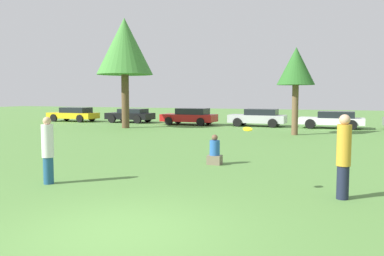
{
  "coord_description": "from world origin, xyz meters",
  "views": [
    {
      "loc": [
        3.55,
        -5.79,
        2.37
      ],
      "look_at": [
        -0.05,
        3.7,
        1.52
      ],
      "focal_mm": 36.86,
      "sensor_mm": 36.0,
      "label": 1
    }
  ],
  "objects_px": {
    "tree_0": "(125,47)",
    "frisbee": "(248,129)",
    "parked_car_silver": "(258,117)",
    "parked_car_white": "(333,119)",
    "person_thrower": "(48,150)",
    "bystander_sitting": "(215,152)",
    "tree_1": "(296,68)",
    "parked_car_yellow": "(74,114)",
    "parked_car_red": "(190,116)",
    "person_catcher": "(344,156)",
    "parked_car_black": "(131,115)"
  },
  "relations": [
    {
      "from": "person_catcher",
      "to": "bystander_sitting",
      "type": "bearing_deg",
      "value": -47.32
    },
    {
      "from": "bystander_sitting",
      "to": "parked_car_white",
      "type": "bearing_deg",
      "value": 78.4
    },
    {
      "from": "person_thrower",
      "to": "tree_1",
      "type": "xyz_separation_m",
      "value": [
        4.72,
        15.61,
        3.06
      ]
    },
    {
      "from": "parked_car_silver",
      "to": "parked_car_white",
      "type": "relative_size",
      "value": 0.96
    },
    {
      "from": "bystander_sitting",
      "to": "tree_0",
      "type": "height_order",
      "value": "tree_0"
    },
    {
      "from": "person_thrower",
      "to": "bystander_sitting",
      "type": "xyz_separation_m",
      "value": [
        3.27,
        4.39,
        -0.5
      ]
    },
    {
      "from": "parked_car_black",
      "to": "bystander_sitting",
      "type": "bearing_deg",
      "value": 128.24
    },
    {
      "from": "person_thrower",
      "to": "frisbee",
      "type": "height_order",
      "value": "person_thrower"
    },
    {
      "from": "frisbee",
      "to": "bystander_sitting",
      "type": "distance_m",
      "value": 4.27
    },
    {
      "from": "parked_car_yellow",
      "to": "parked_car_red",
      "type": "xyz_separation_m",
      "value": [
        11.15,
        0.03,
        0.02
      ]
    },
    {
      "from": "parked_car_silver",
      "to": "parked_car_white",
      "type": "distance_m",
      "value": 5.31
    },
    {
      "from": "frisbee",
      "to": "parked_car_yellow",
      "type": "bearing_deg",
      "value": 135.42
    },
    {
      "from": "frisbee",
      "to": "tree_1",
      "type": "xyz_separation_m",
      "value": [
        -0.5,
        14.84,
        2.4
      ]
    },
    {
      "from": "tree_1",
      "to": "parked_car_black",
      "type": "bearing_deg",
      "value": 157.99
    },
    {
      "from": "bystander_sitting",
      "to": "tree_1",
      "type": "xyz_separation_m",
      "value": [
        1.45,
        11.22,
        3.56
      ]
    },
    {
      "from": "person_thrower",
      "to": "tree_0",
      "type": "relative_size",
      "value": 0.23
    },
    {
      "from": "person_thrower",
      "to": "person_catcher",
      "type": "height_order",
      "value": "person_catcher"
    },
    {
      "from": "person_thrower",
      "to": "frisbee",
      "type": "relative_size",
      "value": 7.6
    },
    {
      "from": "tree_1",
      "to": "parked_car_red",
      "type": "bearing_deg",
      "value": 148.95
    },
    {
      "from": "parked_car_red",
      "to": "parked_car_white",
      "type": "distance_m",
      "value": 10.72
    },
    {
      "from": "person_catcher",
      "to": "tree_0",
      "type": "height_order",
      "value": "tree_0"
    },
    {
      "from": "tree_0",
      "to": "parked_car_white",
      "type": "relative_size",
      "value": 1.76
    },
    {
      "from": "parked_car_yellow",
      "to": "parked_car_black",
      "type": "bearing_deg",
      "value": -172.64
    },
    {
      "from": "person_thrower",
      "to": "parked_car_white",
      "type": "relative_size",
      "value": 0.41
    },
    {
      "from": "frisbee",
      "to": "parked_car_black",
      "type": "distance_m",
      "value": 25.49
    },
    {
      "from": "person_thrower",
      "to": "parked_car_black",
      "type": "bearing_deg",
      "value": 105.59
    },
    {
      "from": "tree_0",
      "to": "parked_car_silver",
      "type": "relative_size",
      "value": 1.83
    },
    {
      "from": "parked_car_silver",
      "to": "parked_car_white",
      "type": "height_order",
      "value": "parked_car_silver"
    },
    {
      "from": "tree_0",
      "to": "frisbee",
      "type": "bearing_deg",
      "value": -51.45
    },
    {
      "from": "frisbee",
      "to": "parked_car_black",
      "type": "bearing_deg",
      "value": 125.8
    },
    {
      "from": "bystander_sitting",
      "to": "tree_0",
      "type": "distance_m",
      "value": 16.84
    },
    {
      "from": "tree_1",
      "to": "parked_car_silver",
      "type": "bearing_deg",
      "value": 120.39
    },
    {
      "from": "parked_car_red",
      "to": "person_thrower",
      "type": "bearing_deg",
      "value": 101.82
    },
    {
      "from": "person_catcher",
      "to": "tree_1",
      "type": "relative_size",
      "value": 0.38
    },
    {
      "from": "parked_car_red",
      "to": "parked_car_silver",
      "type": "bearing_deg",
      "value": -174.99
    },
    {
      "from": "tree_0",
      "to": "parked_car_yellow",
      "type": "distance_m",
      "value": 10.37
    },
    {
      "from": "parked_car_yellow",
      "to": "parked_car_silver",
      "type": "xyz_separation_m",
      "value": [
        16.55,
        0.4,
        0.02
      ]
    },
    {
      "from": "bystander_sitting",
      "to": "tree_1",
      "type": "relative_size",
      "value": 0.2
    },
    {
      "from": "tree_1",
      "to": "parked_car_white",
      "type": "distance_m",
      "value": 6.85
    },
    {
      "from": "parked_car_silver",
      "to": "parked_car_white",
      "type": "xyz_separation_m",
      "value": [
        5.31,
        0.03,
        -0.04
      ]
    },
    {
      "from": "tree_0",
      "to": "parked_car_silver",
      "type": "bearing_deg",
      "value": 29.07
    },
    {
      "from": "parked_car_silver",
      "to": "person_catcher",
      "type": "bearing_deg",
      "value": 107.46
    },
    {
      "from": "parked_car_silver",
      "to": "parked_car_yellow",
      "type": "bearing_deg",
      "value": 2.4
    },
    {
      "from": "bystander_sitting",
      "to": "parked_car_white",
      "type": "height_order",
      "value": "parked_car_white"
    },
    {
      "from": "person_thrower",
      "to": "parked_car_white",
      "type": "xyz_separation_m",
      "value": [
        6.74,
        21.26,
        -0.26
      ]
    },
    {
      "from": "bystander_sitting",
      "to": "parked_car_white",
      "type": "xyz_separation_m",
      "value": [
        3.46,
        16.87,
        0.24
      ]
    },
    {
      "from": "frisbee",
      "to": "parked_car_silver",
      "type": "bearing_deg",
      "value": 100.51
    },
    {
      "from": "parked_car_black",
      "to": "parked_car_white",
      "type": "height_order",
      "value": "parked_car_white"
    },
    {
      "from": "parked_car_yellow",
      "to": "parked_car_red",
      "type": "relative_size",
      "value": 1.06
    },
    {
      "from": "tree_1",
      "to": "parked_car_yellow",
      "type": "distance_m",
      "value": 20.78
    }
  ]
}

